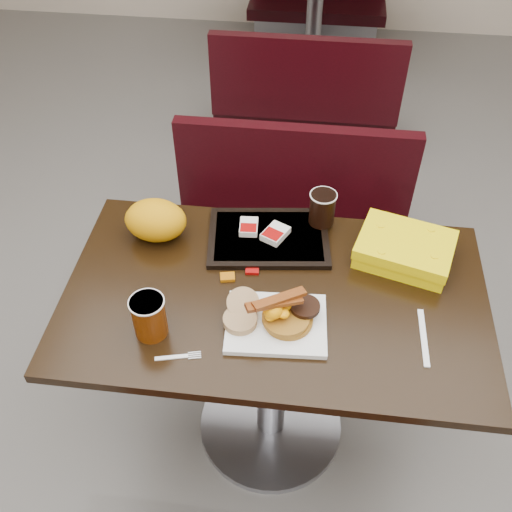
# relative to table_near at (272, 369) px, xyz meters

# --- Properties ---
(floor) EXTENTS (6.00, 7.00, 0.01)m
(floor) POSITION_rel_table_near_xyz_m (0.00, 0.00, -0.38)
(floor) COLOR slate
(floor) RESTS_ON ground
(table_near) EXTENTS (1.20, 0.70, 0.75)m
(table_near) POSITION_rel_table_near_xyz_m (0.00, 0.00, 0.00)
(table_near) COLOR black
(table_near) RESTS_ON floor
(bench_near_n) EXTENTS (1.00, 0.46, 0.72)m
(bench_near_n) POSITION_rel_table_near_xyz_m (0.00, 0.70, -0.02)
(bench_near_n) COLOR black
(bench_near_n) RESTS_ON floor
(table_far) EXTENTS (1.20, 0.70, 0.75)m
(table_far) POSITION_rel_table_near_xyz_m (0.00, 2.60, 0.00)
(table_far) COLOR black
(table_far) RESTS_ON floor
(bench_far_s) EXTENTS (1.00, 0.46, 0.72)m
(bench_far_s) POSITION_rel_table_near_xyz_m (0.00, 1.90, -0.02)
(bench_far_s) COLOR black
(bench_far_s) RESTS_ON floor
(platter) EXTENTS (0.28, 0.23, 0.02)m
(platter) POSITION_rel_table_near_xyz_m (0.01, -0.11, 0.38)
(platter) COLOR white
(platter) RESTS_ON table_near
(pancake_stack) EXTENTS (0.17, 0.17, 0.03)m
(pancake_stack) POSITION_rel_table_near_xyz_m (0.05, -0.11, 0.40)
(pancake_stack) COLOR #9D661A
(pancake_stack) RESTS_ON platter
(sausage_patty) EXTENTS (0.10, 0.10, 0.01)m
(sausage_patty) POSITION_rel_table_near_xyz_m (0.09, -0.08, 0.42)
(sausage_patty) COLOR black
(sausage_patty) RESTS_ON pancake_stack
(scrambled_eggs) EXTENTS (0.11, 0.10, 0.05)m
(scrambled_eggs) POSITION_rel_table_near_xyz_m (0.01, -0.12, 0.44)
(scrambled_eggs) COLOR #FFA705
(scrambled_eggs) RESTS_ON pancake_stack
(bacon_strips) EXTENTS (0.17, 0.13, 0.01)m
(bacon_strips) POSITION_rel_table_near_xyz_m (0.01, -0.12, 0.47)
(bacon_strips) COLOR #4D1405
(bacon_strips) RESTS_ON scrambled_eggs
(muffin_bottom) EXTENTS (0.10, 0.10, 0.02)m
(muffin_bottom) POSITION_rel_table_near_xyz_m (-0.08, -0.13, 0.40)
(muffin_bottom) COLOR #A57B57
(muffin_bottom) RESTS_ON platter
(muffin_top) EXTENTS (0.11, 0.11, 0.05)m
(muffin_top) POSITION_rel_table_near_xyz_m (-0.08, -0.08, 0.41)
(muffin_top) COLOR #A57B57
(muffin_top) RESTS_ON platter
(coffee_cup_near) EXTENTS (0.10, 0.10, 0.12)m
(coffee_cup_near) POSITION_rel_table_near_xyz_m (-0.31, -0.17, 0.44)
(coffee_cup_near) COLOR #8B3905
(coffee_cup_near) RESTS_ON table_near
(fork) EXTENTS (0.12, 0.05, 0.00)m
(fork) POSITION_rel_table_near_xyz_m (-0.24, -0.25, 0.38)
(fork) COLOR white
(fork) RESTS_ON table_near
(knife) EXTENTS (0.02, 0.19, 0.00)m
(knife) POSITION_rel_table_near_xyz_m (0.41, -0.11, 0.38)
(knife) COLOR white
(knife) RESTS_ON table_near
(condiment_syrup) EXTENTS (0.05, 0.04, 0.01)m
(condiment_syrup) POSITION_rel_table_near_xyz_m (-0.14, 0.04, 0.38)
(condiment_syrup) COLOR #A65607
(condiment_syrup) RESTS_ON table_near
(condiment_ketchup) EXTENTS (0.04, 0.03, 0.01)m
(condiment_ketchup) POSITION_rel_table_near_xyz_m (-0.08, 0.08, 0.38)
(condiment_ketchup) COLOR #8C0504
(condiment_ketchup) RESTS_ON table_near
(tray) EXTENTS (0.40, 0.30, 0.02)m
(tray) POSITION_rel_table_near_xyz_m (-0.04, 0.22, 0.38)
(tray) COLOR black
(tray) RESTS_ON table_near
(hashbrown_sleeve_left) EXTENTS (0.06, 0.08, 0.02)m
(hashbrown_sleeve_left) POSITION_rel_table_near_xyz_m (-0.11, 0.24, 0.40)
(hashbrown_sleeve_left) COLOR silver
(hashbrown_sleeve_left) RESTS_ON tray
(hashbrown_sleeve_right) EXTENTS (0.09, 0.10, 0.02)m
(hashbrown_sleeve_right) POSITION_rel_table_near_xyz_m (-0.02, 0.22, 0.40)
(hashbrown_sleeve_right) COLOR silver
(hashbrown_sleeve_right) RESTS_ON tray
(coffee_cup_far) EXTENTS (0.08, 0.08, 0.11)m
(coffee_cup_far) POSITION_rel_table_near_xyz_m (0.12, 0.30, 0.45)
(coffee_cup_far) COLOR black
(coffee_cup_far) RESTS_ON tray
(clamshell) EXTENTS (0.32, 0.27, 0.07)m
(clamshell) POSITION_rel_table_near_xyz_m (0.37, 0.19, 0.41)
(clamshell) COLOR yellow
(clamshell) RESTS_ON table_near
(paper_bag) EXTENTS (0.21, 0.17, 0.13)m
(paper_bag) POSITION_rel_table_near_xyz_m (-0.39, 0.19, 0.44)
(paper_bag) COLOR #CD7F06
(paper_bag) RESTS_ON table_near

